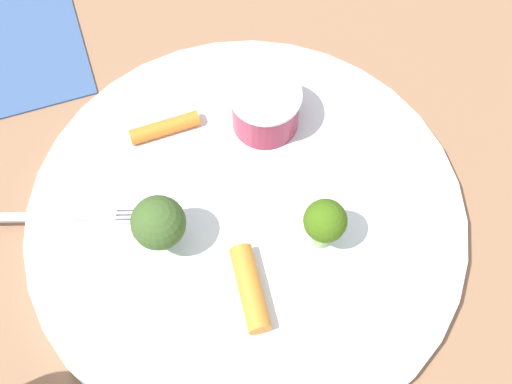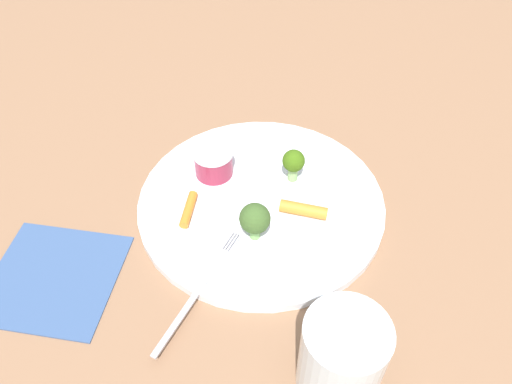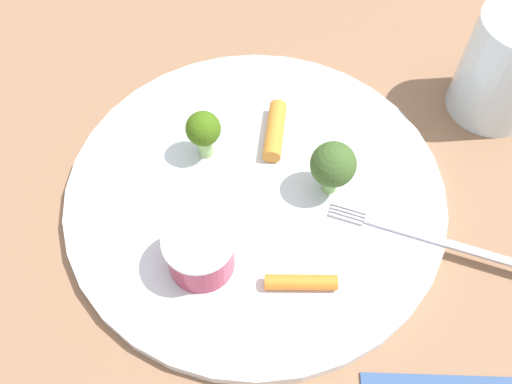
{
  "view_description": "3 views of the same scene",
  "coord_description": "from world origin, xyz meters",
  "px_view_note": "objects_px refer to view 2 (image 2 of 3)",
  "views": [
    {
      "loc": [
        -0.1,
        -0.18,
        0.45
      ],
      "look_at": [
        0.01,
        0.01,
        0.03
      ],
      "focal_mm": 47.73,
      "sensor_mm": 36.0,
      "label": 1
    },
    {
      "loc": [
        -0.44,
        0.04,
        0.49
      ],
      "look_at": [
        -0.0,
        0.01,
        0.03
      ],
      "focal_mm": 35.83,
      "sensor_mm": 36.0,
      "label": 2
    },
    {
      "loc": [
        0.05,
        0.25,
        0.4
      ],
      "look_at": [
        0.0,
        0.01,
        0.02
      ],
      "focal_mm": 38.87,
      "sensor_mm": 36.0,
      "label": 3
    }
  ],
  "objects_px": {
    "broccoli_floret_0": "(293,162)",
    "carrot_stick_0": "(189,209)",
    "napkin": "(54,277)",
    "plate": "(261,203)",
    "drinking_glass": "(342,358)",
    "sauce_cup": "(214,163)",
    "fork": "(201,287)",
    "carrot_stick_1": "(303,210)",
    "broccoli_floret_1": "(255,219)"
  },
  "relations": [
    {
      "from": "sauce_cup",
      "to": "fork",
      "type": "distance_m",
      "value": 0.18
    },
    {
      "from": "plate",
      "to": "carrot_stick_0",
      "type": "height_order",
      "value": "carrot_stick_0"
    },
    {
      "from": "sauce_cup",
      "to": "carrot_stick_1",
      "type": "distance_m",
      "value": 0.14
    },
    {
      "from": "broccoli_floret_1",
      "to": "napkin",
      "type": "height_order",
      "value": "broccoli_floret_1"
    },
    {
      "from": "plate",
      "to": "broccoli_floret_1",
      "type": "height_order",
      "value": "broccoli_floret_1"
    },
    {
      "from": "sauce_cup",
      "to": "fork",
      "type": "height_order",
      "value": "sauce_cup"
    },
    {
      "from": "broccoli_floret_1",
      "to": "carrot_stick_0",
      "type": "relative_size",
      "value": 0.97
    },
    {
      "from": "plate",
      "to": "carrot_stick_1",
      "type": "height_order",
      "value": "carrot_stick_1"
    },
    {
      "from": "sauce_cup",
      "to": "broccoli_floret_0",
      "type": "xyz_separation_m",
      "value": [
        -0.02,
        -0.1,
        0.01
      ]
    },
    {
      "from": "carrot_stick_0",
      "to": "napkin",
      "type": "height_order",
      "value": "carrot_stick_0"
    },
    {
      "from": "broccoli_floret_1",
      "to": "carrot_stick_0",
      "type": "height_order",
      "value": "broccoli_floret_1"
    },
    {
      "from": "carrot_stick_0",
      "to": "napkin",
      "type": "relative_size",
      "value": 0.37
    },
    {
      "from": "fork",
      "to": "drinking_glass",
      "type": "distance_m",
      "value": 0.17
    },
    {
      "from": "fork",
      "to": "carrot_stick_1",
      "type": "bearing_deg",
      "value": -52.08
    },
    {
      "from": "broccoli_floret_1",
      "to": "napkin",
      "type": "xyz_separation_m",
      "value": [
        -0.03,
        0.23,
        -0.04
      ]
    },
    {
      "from": "carrot_stick_0",
      "to": "carrot_stick_1",
      "type": "bearing_deg",
      "value": -95.17
    },
    {
      "from": "sauce_cup",
      "to": "broccoli_floret_0",
      "type": "bearing_deg",
      "value": -100.65
    },
    {
      "from": "fork",
      "to": "napkin",
      "type": "distance_m",
      "value": 0.17
    },
    {
      "from": "drinking_glass",
      "to": "broccoli_floret_0",
      "type": "bearing_deg",
      "value": 2.12
    },
    {
      "from": "carrot_stick_1",
      "to": "drinking_glass",
      "type": "relative_size",
      "value": 0.59
    },
    {
      "from": "broccoli_floret_1",
      "to": "carrot_stick_1",
      "type": "height_order",
      "value": "broccoli_floret_1"
    },
    {
      "from": "sauce_cup",
      "to": "carrot_stick_0",
      "type": "bearing_deg",
      "value": 154.33
    },
    {
      "from": "carrot_stick_0",
      "to": "drinking_glass",
      "type": "bearing_deg",
      "value": -146.49
    },
    {
      "from": "plate",
      "to": "broccoli_floret_0",
      "type": "distance_m",
      "value": 0.07
    },
    {
      "from": "plate",
      "to": "broccoli_floret_0",
      "type": "bearing_deg",
      "value": -52.32
    },
    {
      "from": "plate",
      "to": "drinking_glass",
      "type": "relative_size",
      "value": 3.15
    },
    {
      "from": "sauce_cup",
      "to": "napkin",
      "type": "bearing_deg",
      "value": 128.13
    },
    {
      "from": "carrot_stick_0",
      "to": "drinking_glass",
      "type": "relative_size",
      "value": 0.53
    },
    {
      "from": "sauce_cup",
      "to": "broccoli_floret_1",
      "type": "relative_size",
      "value": 1.02
    },
    {
      "from": "fork",
      "to": "sauce_cup",
      "type": "bearing_deg",
      "value": -5.77
    },
    {
      "from": "sauce_cup",
      "to": "plate",
      "type": "bearing_deg",
      "value": -132.31
    },
    {
      "from": "fork",
      "to": "drinking_glass",
      "type": "height_order",
      "value": "drinking_glass"
    },
    {
      "from": "broccoli_floret_1",
      "to": "carrot_stick_0",
      "type": "bearing_deg",
      "value": 60.82
    },
    {
      "from": "sauce_cup",
      "to": "carrot_stick_0",
      "type": "height_order",
      "value": "sauce_cup"
    },
    {
      "from": "napkin",
      "to": "plate",
      "type": "bearing_deg",
      "value": -69.24
    },
    {
      "from": "sauce_cup",
      "to": "fork",
      "type": "xyz_separation_m",
      "value": [
        -0.18,
        0.02,
        -0.02
      ]
    },
    {
      "from": "carrot_stick_1",
      "to": "sauce_cup",
      "type": "bearing_deg",
      "value": 53.22
    },
    {
      "from": "plate",
      "to": "sauce_cup",
      "type": "bearing_deg",
      "value": 47.69
    },
    {
      "from": "broccoli_floret_0",
      "to": "carrot_stick_0",
      "type": "bearing_deg",
      "value": 109.88
    },
    {
      "from": "broccoli_floret_0",
      "to": "fork",
      "type": "bearing_deg",
      "value": 143.01
    },
    {
      "from": "sauce_cup",
      "to": "carrot_stick_1",
      "type": "height_order",
      "value": "sauce_cup"
    },
    {
      "from": "plate",
      "to": "fork",
      "type": "bearing_deg",
      "value": 148.73
    },
    {
      "from": "sauce_cup",
      "to": "carrot_stick_0",
      "type": "distance_m",
      "value": 0.08
    },
    {
      "from": "plate",
      "to": "napkin",
      "type": "xyz_separation_m",
      "value": [
        -0.09,
        0.25,
        -0.0
      ]
    },
    {
      "from": "broccoli_floret_0",
      "to": "carrot_stick_1",
      "type": "distance_m",
      "value": 0.07
    },
    {
      "from": "carrot_stick_0",
      "to": "drinking_glass",
      "type": "height_order",
      "value": "drinking_glass"
    },
    {
      "from": "broccoli_floret_0",
      "to": "drinking_glass",
      "type": "bearing_deg",
      "value": -177.88
    },
    {
      "from": "broccoli_floret_1",
      "to": "carrot_stick_0",
      "type": "distance_m",
      "value": 0.09
    },
    {
      "from": "plate",
      "to": "fork",
      "type": "xyz_separation_m",
      "value": [
        -0.13,
        0.08,
        0.01
      ]
    },
    {
      "from": "carrot_stick_1",
      "to": "broccoli_floret_1",
      "type": "bearing_deg",
      "value": 116.71
    }
  ]
}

